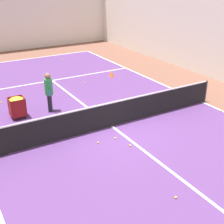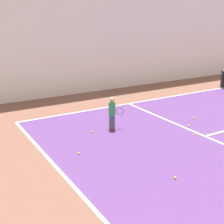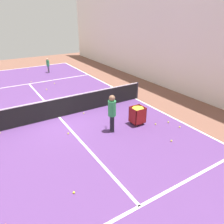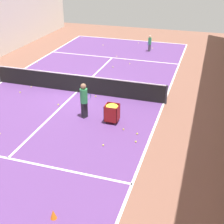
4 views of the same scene
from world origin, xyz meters
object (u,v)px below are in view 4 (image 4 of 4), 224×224
(coach_at_net, at_px, (84,98))
(ball_cart, at_px, (112,110))
(tennis_net, at_px, (76,83))
(player_near_baseline, at_px, (150,42))
(training_cone_0, at_px, (53,214))

(coach_at_net, bearing_deg, ball_cart, -67.79)
(tennis_net, relative_size, coach_at_net, 5.84)
(player_near_baseline, distance_m, ball_cart, 11.75)
(player_near_baseline, distance_m, training_cone_0, 17.84)
(ball_cart, bearing_deg, player_near_baseline, -86.77)
(tennis_net, distance_m, player_near_baseline, 9.34)
(player_near_baseline, bearing_deg, training_cone_0, 22.04)
(tennis_net, height_order, ball_cart, tennis_net)
(tennis_net, bearing_deg, ball_cart, 137.63)
(coach_at_net, distance_m, ball_cart, 1.43)
(coach_at_net, relative_size, ball_cart, 1.93)
(player_near_baseline, xyz_separation_m, coach_at_net, (0.72, 11.68, 0.27))
(player_near_baseline, height_order, training_cone_0, player_near_baseline)
(ball_cart, relative_size, training_cone_0, 2.79)
(tennis_net, bearing_deg, training_cone_0, 109.23)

